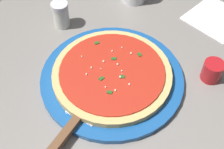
% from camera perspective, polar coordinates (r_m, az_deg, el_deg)
% --- Properties ---
extents(restaurant_table, '(1.04, 0.78, 0.76)m').
position_cam_1_polar(restaurant_table, '(0.85, -4.67, -8.72)').
color(restaurant_table, black).
rests_on(restaurant_table, ground_plane).
extents(serving_plate, '(0.34, 0.34, 0.01)m').
position_cam_1_polar(serving_plate, '(0.73, -0.00, -0.63)').
color(serving_plate, '#195199').
rests_on(serving_plate, restaurant_table).
extents(pizza, '(0.28, 0.28, 0.02)m').
position_cam_1_polar(pizza, '(0.72, 0.00, 0.20)').
color(pizza, '#DBB26B').
rests_on(pizza, serving_plate).
extents(pizza_server, '(0.22, 0.08, 0.01)m').
position_cam_1_polar(pizza_server, '(0.65, -7.59, -9.62)').
color(pizza_server, silver).
rests_on(pizza_server, serving_plate).
extents(cup_small_sauce, '(0.05, 0.05, 0.05)m').
position_cam_1_polar(cup_small_sauce, '(0.76, 18.14, 0.64)').
color(cup_small_sauce, '#B2191E').
rests_on(cup_small_sauce, restaurant_table).
extents(napkin_folded_right, '(0.19, 0.19, 0.00)m').
position_cam_1_polar(napkin_folded_right, '(0.94, 18.77, 9.88)').
color(napkin_folded_right, white).
rests_on(napkin_folded_right, restaurant_table).
extents(parmesan_shaker, '(0.05, 0.05, 0.07)m').
position_cam_1_polar(parmesan_shaker, '(0.86, -9.49, 10.94)').
color(parmesan_shaker, silver).
rests_on(parmesan_shaker, restaurant_table).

